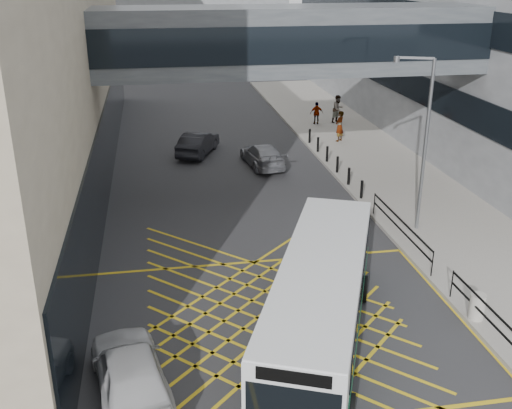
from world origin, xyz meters
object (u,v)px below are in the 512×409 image
car_dark (198,143)px  pedestrian_c (317,113)px  litter_bin (477,307)px  pedestrian_a (340,126)px  pedestrian_b (338,109)px  street_lamp (422,135)px  bus (321,299)px  car_white (130,372)px  car_silver (263,154)px

car_dark → pedestrian_c: bearing=-125.7°
litter_bin → pedestrian_c: (1.65, 25.56, 0.36)m
pedestrian_a → pedestrian_b: 5.04m
street_lamp → pedestrian_c: bearing=108.5°
bus → pedestrian_c: 26.71m
bus → car_white: size_ratio=2.11×
car_silver → pedestrian_c: bearing=-129.8°
car_dark → street_lamp: (8.20, -13.04, 3.59)m
bus → car_dark: 20.50m
car_dark → street_lamp: 15.82m
bus → car_silver: bus is taller
pedestrian_b → pedestrian_c: bearing=158.4°
car_white → pedestrian_c: bearing=-124.8°
litter_bin → pedestrian_b: size_ratio=0.44×
car_white → pedestrian_c: 29.99m
bus → pedestrian_b: size_ratio=5.21×
pedestrian_b → pedestrian_a: bearing=-136.5°
car_white → pedestrian_a: size_ratio=2.48×
car_silver → pedestrian_a: (5.71, 3.76, 0.46)m
pedestrian_a → car_white: bearing=18.1°
car_dark → car_silver: 4.54m
street_lamp → litter_bin: size_ratio=8.41×
car_silver → pedestrian_b: 11.16m
bus → car_white: bus is taller
car_dark → pedestrian_a: pedestrian_a is taller
pedestrian_c → bus: bearing=79.2°
street_lamp → pedestrian_c: street_lamp is taller
bus → pedestrian_a: bearing=93.9°
car_silver → street_lamp: 11.73m
bus → pedestrian_c: size_ratio=6.47×
car_white → pedestrian_c: size_ratio=3.07×
car_white → litter_bin: bearing=178.8°
car_dark → pedestrian_b: pedestrian_b is taller
bus → street_lamp: (6.20, 7.34, 2.77)m
litter_bin → pedestrian_a: (1.91, 20.98, 0.55)m
pedestrian_b → pedestrian_c: pedestrian_b is taller
street_lamp → pedestrian_b: (2.35, 18.71, -3.15)m
street_lamp → pedestrian_c: size_ratio=4.59×
litter_bin → car_silver: bearing=102.4°
bus → pedestrian_c: bearing=97.6°
bus → car_dark: (-2.01, 20.38, -0.82)m
litter_bin → car_white: bearing=-171.0°
litter_bin → pedestrian_b: bearing=82.7°
car_white → car_dark: size_ratio=1.09×
car_white → street_lamp: bearing=-153.3°
pedestrian_b → car_silver: bearing=-160.1°
car_white → bus: bearing=-175.3°
car_white → car_dark: (3.55, 21.86, -0.07)m
bus → car_white: (-5.56, -1.48, -0.75)m
pedestrian_a → pedestrian_c: bearing=-129.4°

